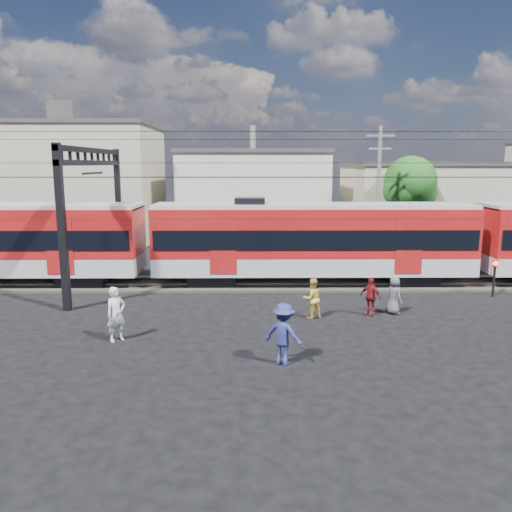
{
  "coord_description": "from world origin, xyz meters",
  "views": [
    {
      "loc": [
        -2.14,
        -17.1,
        6.16
      ],
      "look_at": [
        -1.93,
        5.0,
        2.06
      ],
      "focal_mm": 35.0,
      "sensor_mm": 36.0,
      "label": 1
    }
  ],
  "objects_px": {
    "pedestrian_c": "(284,334)",
    "crossing_signal": "(495,271)",
    "pedestrian_a": "(116,314)",
    "commuter_train": "(317,239)"
  },
  "relations": [
    {
      "from": "pedestrian_a",
      "to": "pedestrian_c",
      "type": "relative_size",
      "value": 0.99
    },
    {
      "from": "commuter_train",
      "to": "crossing_signal",
      "type": "height_order",
      "value": "commuter_train"
    },
    {
      "from": "pedestrian_c",
      "to": "crossing_signal",
      "type": "height_order",
      "value": "pedestrian_c"
    },
    {
      "from": "crossing_signal",
      "to": "pedestrian_c",
      "type": "bearing_deg",
      "value": -142.63
    },
    {
      "from": "pedestrian_a",
      "to": "crossing_signal",
      "type": "relative_size",
      "value": 1.1
    },
    {
      "from": "commuter_train",
      "to": "pedestrian_c",
      "type": "distance_m",
      "value": 10.77
    },
    {
      "from": "pedestrian_a",
      "to": "crossing_signal",
      "type": "xyz_separation_m",
      "value": [
        16.09,
        5.74,
        0.25
      ]
    },
    {
      "from": "pedestrian_c",
      "to": "pedestrian_a",
      "type": "bearing_deg",
      "value": 10.48
    },
    {
      "from": "pedestrian_a",
      "to": "pedestrian_c",
      "type": "bearing_deg",
      "value": -63.99
    },
    {
      "from": "commuter_train",
      "to": "pedestrian_a",
      "type": "distance_m",
      "value": 11.64
    }
  ]
}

